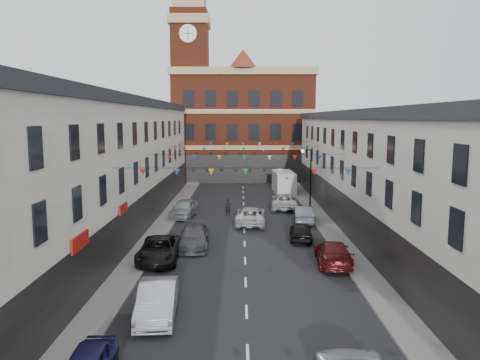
{
  "coord_description": "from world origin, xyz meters",
  "views": [
    {
      "loc": [
        -0.25,
        -33.05,
        9.08
      ],
      "look_at": [
        -0.36,
        8.51,
        3.57
      ],
      "focal_mm": 35.0,
      "sensor_mm": 36.0,
      "label": 1
    }
  ],
  "objects_px": {
    "car_left_d": "(194,237)",
    "moving_car": "(250,216)",
    "street_lamp": "(308,170)",
    "car_left_b": "(157,300)",
    "car_right_f": "(284,201)",
    "white_van": "(284,182)",
    "car_left_e": "(184,208)",
    "car_right_e": "(303,214)",
    "car_right_d": "(301,231)",
    "car_left_c": "(159,250)",
    "pedestrian": "(228,207)",
    "car_right_c": "(333,253)"
  },
  "relations": [
    {
      "from": "street_lamp",
      "to": "moving_car",
      "type": "distance_m",
      "value": 10.2
    },
    {
      "from": "street_lamp",
      "to": "car_right_d",
      "type": "bearing_deg",
      "value": -100.23
    },
    {
      "from": "white_van",
      "to": "pedestrian",
      "type": "distance_m",
      "value": 14.9
    },
    {
      "from": "car_left_c",
      "to": "car_right_e",
      "type": "relative_size",
      "value": 1.2
    },
    {
      "from": "car_right_d",
      "to": "moving_car",
      "type": "bearing_deg",
      "value": -50.75
    },
    {
      "from": "car_left_b",
      "to": "car_right_f",
      "type": "bearing_deg",
      "value": 67.82
    },
    {
      "from": "car_left_e",
      "to": "car_left_b",
      "type": "bearing_deg",
      "value": -78.9
    },
    {
      "from": "car_left_d",
      "to": "white_van",
      "type": "bearing_deg",
      "value": 69.21
    },
    {
      "from": "street_lamp",
      "to": "car_left_b",
      "type": "relative_size",
      "value": 1.25
    },
    {
      "from": "car_left_e",
      "to": "car_right_e",
      "type": "xyz_separation_m",
      "value": [
        10.72,
        -2.05,
        -0.09
      ]
    },
    {
      "from": "car_left_c",
      "to": "moving_car",
      "type": "distance_m",
      "value": 12.06
    },
    {
      "from": "car_left_e",
      "to": "car_right_f",
      "type": "bearing_deg",
      "value": 30.49
    },
    {
      "from": "street_lamp",
      "to": "pedestrian",
      "type": "height_order",
      "value": "street_lamp"
    },
    {
      "from": "street_lamp",
      "to": "moving_car",
      "type": "xyz_separation_m",
      "value": [
        -6.01,
        -7.62,
        -3.15
      ]
    },
    {
      "from": "car_right_d",
      "to": "car_left_e",
      "type": "bearing_deg",
      "value": -35.44
    },
    {
      "from": "car_left_c",
      "to": "white_van",
      "type": "bearing_deg",
      "value": 67.36
    },
    {
      "from": "car_left_c",
      "to": "moving_car",
      "type": "relative_size",
      "value": 0.99
    },
    {
      "from": "moving_car",
      "to": "pedestrian",
      "type": "height_order",
      "value": "pedestrian"
    },
    {
      "from": "white_van",
      "to": "pedestrian",
      "type": "height_order",
      "value": "white_van"
    },
    {
      "from": "moving_car",
      "to": "car_left_e",
      "type": "bearing_deg",
      "value": -22.79
    },
    {
      "from": "car_right_e",
      "to": "car_right_c",
      "type": "bearing_deg",
      "value": 95.69
    },
    {
      "from": "car_left_d",
      "to": "moving_car",
      "type": "bearing_deg",
      "value": 58.93
    },
    {
      "from": "street_lamp",
      "to": "car_left_c",
      "type": "bearing_deg",
      "value": -123.72
    },
    {
      "from": "street_lamp",
      "to": "car_left_d",
      "type": "xyz_separation_m",
      "value": [
        -10.15,
        -14.91,
        -3.15
      ]
    },
    {
      "from": "white_van",
      "to": "pedestrian",
      "type": "xyz_separation_m",
      "value": [
        -6.41,
        -13.44,
        -0.51
      ]
    },
    {
      "from": "pedestrian",
      "to": "moving_car",
      "type": "bearing_deg",
      "value": -72.83
    },
    {
      "from": "car_left_d",
      "to": "car_left_b",
      "type": "bearing_deg",
      "value": -93.91
    },
    {
      "from": "car_right_e",
      "to": "car_left_e",
      "type": "bearing_deg",
      "value": -6.41
    },
    {
      "from": "car_left_e",
      "to": "car_right_e",
      "type": "relative_size",
      "value": 1.09
    },
    {
      "from": "car_left_c",
      "to": "moving_car",
      "type": "xyz_separation_m",
      "value": [
        6.04,
        10.44,
        0.01
      ]
    },
    {
      "from": "street_lamp",
      "to": "white_van",
      "type": "xyz_separation_m",
      "value": [
        -1.62,
        9.43,
        -2.6
      ]
    },
    {
      "from": "car_left_d",
      "to": "car_right_f",
      "type": "relative_size",
      "value": 0.93
    },
    {
      "from": "car_left_c",
      "to": "pedestrian",
      "type": "bearing_deg",
      "value": 72.16
    },
    {
      "from": "car_left_b",
      "to": "pedestrian",
      "type": "bearing_deg",
      "value": 78.73
    },
    {
      "from": "car_left_d",
      "to": "moving_car",
      "type": "xyz_separation_m",
      "value": [
        4.14,
        7.29,
        0.0
      ]
    },
    {
      "from": "white_van",
      "to": "car_right_d",
      "type": "bearing_deg",
      "value": -94.64
    },
    {
      "from": "moving_car",
      "to": "white_van",
      "type": "relative_size",
      "value": 0.92
    },
    {
      "from": "car_right_e",
      "to": "street_lamp",
      "type": "bearing_deg",
      "value": -96.69
    },
    {
      "from": "white_van",
      "to": "car_left_e",
      "type": "bearing_deg",
      "value": -129.14
    },
    {
      "from": "car_right_f",
      "to": "white_van",
      "type": "bearing_deg",
      "value": -90.29
    },
    {
      "from": "car_left_c",
      "to": "car_left_e",
      "type": "relative_size",
      "value": 1.1
    },
    {
      "from": "car_right_c",
      "to": "car_left_d",
      "type": "bearing_deg",
      "value": -18.84
    },
    {
      "from": "car_right_c",
      "to": "car_right_e",
      "type": "height_order",
      "value": "car_right_e"
    },
    {
      "from": "street_lamp",
      "to": "car_left_d",
      "type": "distance_m",
      "value": 18.31
    },
    {
      "from": "car_left_d",
      "to": "white_van",
      "type": "xyz_separation_m",
      "value": [
        8.53,
        24.34,
        0.55
      ]
    },
    {
      "from": "car_left_c",
      "to": "car_right_e",
      "type": "bearing_deg",
      "value": 44.57
    },
    {
      "from": "car_right_e",
      "to": "car_right_d",
      "type": "bearing_deg",
      "value": 85.16
    },
    {
      "from": "car_left_b",
      "to": "car_left_e",
      "type": "distance_m",
      "value": 21.86
    },
    {
      "from": "car_left_b",
      "to": "moving_car",
      "type": "distance_m",
      "value": 19.51
    },
    {
      "from": "car_right_c",
      "to": "car_right_e",
      "type": "bearing_deg",
      "value": -84.62
    }
  ]
}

